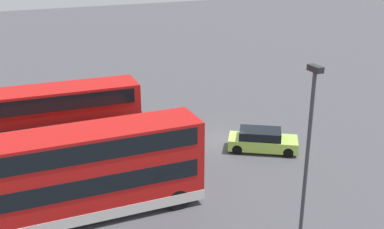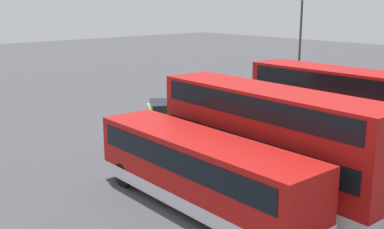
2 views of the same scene
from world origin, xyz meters
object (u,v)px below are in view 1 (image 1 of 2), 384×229
object	(u,v)px
bus_single_deck_second	(57,159)
bus_single_deck_fourth	(52,116)
bus_double_decker_third	(47,122)
lamp_post_tall	(308,150)
car_hatchback_silver	(262,140)
bus_double_decker_near_end	(82,172)

from	to	relation	value
bus_single_deck_second	bus_single_deck_fourth	bearing A→B (deg)	-6.06
bus_single_deck_second	bus_double_decker_third	world-z (taller)	bus_double_decker_third
bus_double_decker_third	lamp_post_tall	world-z (taller)	lamp_post_tall
car_hatchback_silver	bus_single_deck_fourth	bearing A→B (deg)	57.86
bus_double_decker_near_end	car_hatchback_silver	bearing A→B (deg)	-74.95
bus_double_decker_third	car_hatchback_silver	distance (m)	13.50
bus_double_decker_near_end	lamp_post_tall	size ratio (longest dim) A/B	1.40
bus_double_decker_third	lamp_post_tall	distance (m)	16.63
bus_double_decker_third	bus_single_deck_fourth	distance (m)	3.48
bus_single_deck_fourth	lamp_post_tall	bearing A→B (deg)	-155.24
bus_double_decker_near_end	bus_single_deck_fourth	xyz separation A→B (m)	(10.81, -0.06, -0.83)
bus_single_deck_fourth	car_hatchback_silver	xyz separation A→B (m)	(-7.56, -12.03, -0.92)
bus_double_decker_near_end	bus_double_decker_third	xyz separation A→B (m)	(7.49, 0.61, -0.00)
bus_single_deck_second	lamp_post_tall	bearing A→B (deg)	-139.43
bus_double_decker_near_end	car_hatchback_silver	size ratio (longest dim) A/B	2.53
bus_single_deck_second	bus_single_deck_fourth	xyz separation A→B (m)	(7.11, -0.76, 0.00)
car_hatchback_silver	bus_double_decker_near_end	bearing A→B (deg)	105.05
car_hatchback_silver	lamp_post_tall	bearing A→B (deg)	157.49
lamp_post_tall	bus_single_deck_second	bearing A→B (deg)	40.57
bus_double_decker_near_end	lamp_post_tall	xyz separation A→B (m)	(-6.51, -8.04, 2.44)
bus_double_decker_near_end	bus_double_decker_third	world-z (taller)	same
bus_double_decker_third	lamp_post_tall	bearing A→B (deg)	-148.29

